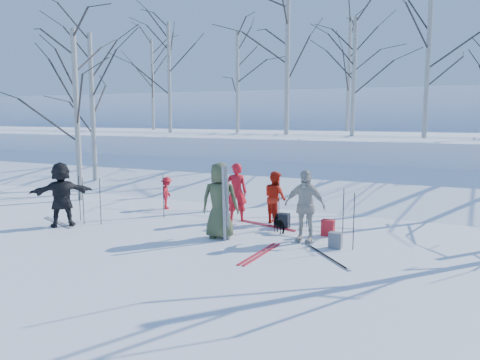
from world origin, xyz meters
The scene contains 38 objects.
ground centered at (0.00, 0.00, 0.00)m, with size 120.00×120.00×0.00m, color white.
snow_ramp centered at (0.00, 7.00, 0.15)m, with size 70.00×9.50×1.40m, color white.
snow_plateau centered at (0.00, 17.00, 1.00)m, with size 70.00×18.00×2.20m, color white.
far_hill centered at (0.00, 38.00, 2.00)m, with size 90.00×30.00×6.00m, color white.
skier_olive_center centered at (0.12, 0.04, 0.97)m, with size 0.95×0.61×1.93m, color #404A2C.
skier_red_north centered at (-0.32, 1.93, 0.87)m, with size 0.63×0.41×1.73m, color red.
skier_redor_behind centered at (0.81, 2.17, 0.76)m, with size 0.74×0.57×1.51m, color red.
skier_red_seated centered at (-3.21, 2.64, 0.54)m, with size 0.69×0.40×1.07m, color red.
skier_cream_east centered at (2.17, 0.59, 0.89)m, with size 1.05×0.44×1.79m, color beige.
skier_grey_west centered at (-4.49, -0.69, 0.91)m, with size 1.69×0.54×1.82m, color black.
dog centered at (1.32, 1.19, 0.24)m, with size 0.26×0.56×0.48m, color black.
upright_ski_left centered at (0.36, -0.23, 0.95)m, with size 0.07×0.02×1.90m, color silver.
upright_ski_right centered at (0.41, -0.15, 0.95)m, with size 0.07×0.02×1.90m, color silver.
ski_pair_a centered at (1.58, -0.86, 0.01)m, with size 0.30×1.91×0.02m, color #AC1824, non-canonical shape.
ski_pair_b centered at (2.99, -0.43, 0.01)m, with size 1.41×1.56×0.02m, color silver, non-canonical shape.
ski_pair_c centered at (0.74, 1.76, 0.01)m, with size 1.87×0.75×0.02m, color #AC1824, non-canonical shape.
ski_pair_d centered at (-4.96, -0.43, 0.01)m, with size 1.83×0.92×0.02m, color silver, non-canonical shape.
ski_pole_a centered at (0.63, 2.45, 0.67)m, with size 0.02×0.02×1.34m, color black.
ski_pole_b centered at (-3.68, -0.05, 0.67)m, with size 0.02×0.02×1.34m, color black.
ski_pole_c centered at (3.41, 0.38, 0.67)m, with size 0.02×0.02×1.34m, color black.
ski_pole_d centered at (-2.51, 1.40, 0.67)m, with size 0.02×0.02×1.34m, color black.
ski_pole_e centered at (0.84, 2.42, 0.67)m, with size 0.02×0.02×1.34m, color black.
ski_pole_f centered at (1.74, 2.23, 0.67)m, with size 0.02×0.02×1.34m, color black.
ski_pole_g centered at (-4.58, 0.08, 0.67)m, with size 0.02×0.02×1.34m, color black.
ski_pole_h centered at (3.06, 0.88, 0.67)m, with size 0.02×0.02×1.34m, color black.
ski_pole_i centered at (-4.13, -0.25, 0.67)m, with size 0.02×0.02×1.34m, color black.
backpack_red centered at (2.56, 1.41, 0.21)m, with size 0.32×0.22×0.42m, color #B21B23.
backpack_grey centered at (3.01, 0.32, 0.19)m, with size 0.30×0.20×0.38m, color slate.
backpack_dark centered at (1.21, 1.74, 0.20)m, with size 0.34×0.24×0.40m, color black.
birch_plateau_a centered at (-12.09, 14.53, 5.00)m, with size 4.52×4.52×5.60m, color silver, non-canonical shape.
birch_plateau_c centered at (-8.27, 10.63, 5.02)m, with size 4.55×4.55×5.65m, color silver, non-canonical shape.
birch_plateau_d centered at (1.11, 11.31, 4.83)m, with size 4.28×4.28×5.26m, color silver, non-canonical shape.
birch_plateau_f centered at (4.27, 9.82, 5.09)m, with size 4.65×4.65×5.79m, color silver, non-canonical shape.
birch_plateau_g centered at (-1.88, 10.78, 5.68)m, with size 5.47×5.47×6.96m, color silver, non-canonical shape.
birch_plateau_h centered at (-5.11, 12.23, 4.81)m, with size 4.25×4.25×5.21m, color silver, non-canonical shape.
birch_plateau_j centered at (-0.23, 16.56, 5.34)m, with size 4.99×4.99×6.27m, color silver, non-canonical shape.
birch_edge_a centered at (-7.04, 2.69, 3.07)m, with size 4.90×4.90×6.15m, color silver, non-canonical shape.
birch_edge_d centered at (-8.60, 5.22, 3.25)m, with size 5.15×5.15×6.50m, color silver, non-canonical shape.
Camera 1 is at (5.44, -10.29, 3.09)m, focal length 35.00 mm.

